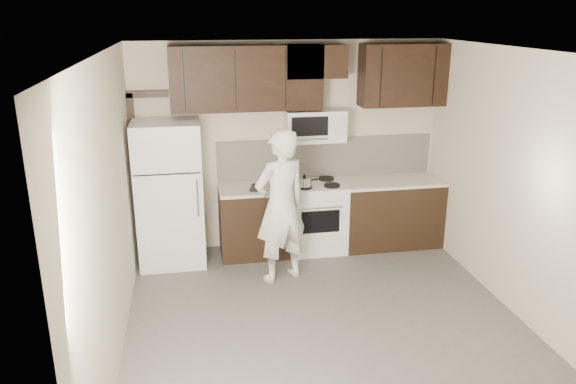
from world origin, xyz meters
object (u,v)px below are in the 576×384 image
object	(u,v)px
stove	(315,216)
person	(281,206)
microwave	(314,126)
refrigerator	(170,194)

from	to	relation	value
stove	person	size ratio (longest dim) A/B	0.52
microwave	refrigerator	world-z (taller)	microwave
person	microwave	bearing A→B (deg)	-146.06
microwave	refrigerator	size ratio (longest dim) A/B	0.42
refrigerator	stove	bearing A→B (deg)	1.51
microwave	person	xyz separation A→B (m)	(-0.59, -0.89, -0.74)
stove	person	world-z (taller)	person
stove	microwave	xyz separation A→B (m)	(-0.00, 0.12, 1.19)
microwave	stove	bearing A→B (deg)	-89.90
stove	refrigerator	size ratio (longest dim) A/B	0.52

